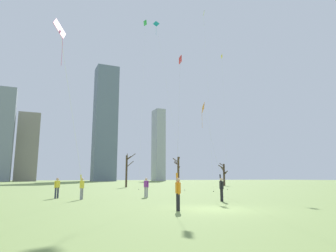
# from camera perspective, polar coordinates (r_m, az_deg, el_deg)

# --- Properties ---
(ground_plane) EXTENTS (400.00, 400.00, 0.00)m
(ground_plane) POSITION_cam_1_polar(r_m,az_deg,el_deg) (16.33, 8.83, -15.46)
(ground_plane) COLOR #7A934C
(kite_flyer_foreground_right_pink) EXTENTS (3.21, 9.28, 9.65)m
(kite_flyer_foreground_right_pink) POSITION_cam_1_polar(r_m,az_deg,el_deg) (22.51, -16.60, -7.92)
(kite_flyer_foreground_right_pink) COLOR gray
(kite_flyer_foreground_right_pink) RESTS_ON ground
(kite_flyer_midfield_center_red) EXTENTS (5.68, 10.82, 13.16)m
(kite_flyer_midfield_center_red) POSITION_cam_1_polar(r_m,az_deg,el_deg) (16.83, 2.03, -6.78)
(kite_flyer_midfield_center_red) COLOR black
(kite_flyer_midfield_center_red) RESTS_ON ground
(kite_flyer_midfield_left_orange) EXTENTS (3.42, 7.88, 9.12)m
(kite_flyer_midfield_left_orange) POSITION_cam_1_polar(r_m,az_deg,el_deg) (22.83, 9.45, -8.33)
(kite_flyer_midfield_left_orange) COLOR black
(kite_flyer_midfield_left_orange) RESTS_ON ground
(bystander_watching_nearby) EXTENTS (0.34, 0.46, 1.62)m
(bystander_watching_nearby) POSITION_cam_1_polar(r_m,az_deg,el_deg) (25.79, -4.20, -11.45)
(bystander_watching_nearby) COLOR gray
(bystander_watching_nearby) RESTS_ON ground
(bystander_strolling_midfield) EXTENTS (0.45, 0.35, 1.62)m
(bystander_strolling_midfield) POSITION_cam_1_polar(r_m,az_deg,el_deg) (25.92, -20.47, -10.86)
(bystander_strolling_midfield) COLOR #33384C
(bystander_strolling_midfield) RESTS_ON ground
(distant_kite_high_overhead_yellow) EXTENTS (2.07, 3.16, 21.57)m
(distant_kite_high_overhead_yellow) POSITION_cam_1_polar(r_m,az_deg,el_deg) (49.18, 10.36, 10.39)
(distant_kite_high_overhead_yellow) COLOR yellow
(distant_kite_high_overhead_yellow) RESTS_ON ground
(distant_kite_drifting_left_green) EXTENTS (1.97, 3.07, 27.32)m
(distant_kite_drifting_left_green) POSITION_cam_1_polar(r_m,az_deg,el_deg) (50.67, -4.47, 17.19)
(distant_kite_drifting_left_green) COLOR green
(distant_kite_drifting_left_green) RESTS_ON ground
(distant_kite_low_near_trees_white) EXTENTS (1.07, 2.95, 25.09)m
(distant_kite_low_near_trees_white) POSITION_cam_1_polar(r_m,az_deg,el_deg) (43.85, 7.03, 18.35)
(distant_kite_low_near_trees_white) COLOR white
(distant_kite_low_near_trees_white) RESTS_ON ground
(distant_kite_drifting_right_teal) EXTENTS (4.01, 1.90, 24.00)m
(distant_kite_drifting_right_teal) POSITION_cam_1_polar(r_m,az_deg,el_deg) (44.20, -1.76, 16.21)
(distant_kite_drifting_right_teal) COLOR teal
(distant_kite_drifting_right_teal) RESTS_ON ground
(bare_tree_left_of_center) EXTENTS (1.60, 1.83, 5.84)m
(bare_tree_left_of_center) POSITION_cam_1_polar(r_m,az_deg,el_deg) (53.09, -7.89, -8.28)
(bare_tree_left_of_center) COLOR #423326
(bare_tree_left_of_center) RESTS_ON ground
(bare_tree_far_right_edge) EXTENTS (1.57, 2.69, 5.62)m
(bare_tree_far_right_edge) POSITION_cam_1_polar(r_m,az_deg,el_deg) (57.38, 1.96, -8.45)
(bare_tree_far_right_edge) COLOR #4C3828
(bare_tree_far_right_edge) RESTS_ON ground
(bare_tree_leftmost) EXTENTS (1.47, 2.47, 4.69)m
(bare_tree_leftmost) POSITION_cam_1_polar(r_m,az_deg,el_deg) (63.33, 10.64, -8.94)
(bare_tree_leftmost) COLOR #423326
(bare_tree_leftmost) RESTS_ON ground
(skyline_slender_spire) EXTENTS (5.08, 8.39, 38.70)m
(skyline_slender_spire) POSITION_cam_1_polar(r_m,az_deg,el_deg) (162.35, -1.85, -3.62)
(skyline_slender_spire) COLOR #9EA3AD
(skyline_slender_spire) RESTS_ON ground
(skyline_wide_slab) EXTENTS (6.51, 12.00, 47.30)m
(skyline_wide_slab) POSITION_cam_1_polar(r_m,az_deg,el_deg) (167.83, -12.69, -2.11)
(skyline_wide_slab) COLOR #9EA3AD
(skyline_wide_slab) RESTS_ON ground
(skyline_tall_tower) EXTENTS (9.91, 10.06, 32.80)m
(skyline_tall_tower) POSITION_cam_1_polar(r_m,az_deg,el_deg) (160.16, -25.29, -3.66)
(skyline_tall_tower) COLOR gray
(skyline_tall_tower) RESTS_ON ground
(skyline_mid_tower_right) EXTENTS (10.81, 9.73, 57.22)m
(skyline_mid_tower_right) POSITION_cam_1_polar(r_m,az_deg,el_deg) (151.59, -11.94, 0.57)
(skyline_mid_tower_right) COLOR slate
(skyline_mid_tower_right) RESTS_ON ground
(skyline_squat_block) EXTENTS (9.34, 7.30, 41.88)m
(skyline_squat_block) POSITION_cam_1_polar(r_m,az_deg,el_deg) (151.49, -29.18, -1.31)
(skyline_squat_block) COLOR gray
(skyline_squat_block) RESTS_ON ground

